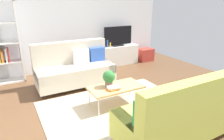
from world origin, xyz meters
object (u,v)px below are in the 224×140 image
at_px(tv_console, 118,55).
at_px(tv, 118,37).
at_px(couch_beige, 75,68).
at_px(storage_trunk, 145,55).
at_px(bottle_0, 107,44).
at_px(vase_0, 101,45).
at_px(table_book_0, 113,89).
at_px(couch_green, 179,115).
at_px(potted_plant, 109,78).
at_px(coffee_table, 116,88).
at_px(bottle_1, 110,45).

height_order(tv_console, tv, tv).
bearing_deg(couch_beige, storage_trunk, -162.38).
bearing_deg(bottle_0, vase_0, 152.38).
bearing_deg(table_book_0, bottle_0, 64.98).
height_order(couch_green, vase_0, couch_green).
xyz_separation_m(tv_console, table_book_0, (-1.58, -2.56, 0.12)).
height_order(tv, storage_trunk, tv).
bearing_deg(potted_plant, table_book_0, -85.97).
bearing_deg(storage_trunk, couch_green, -121.12).
bearing_deg(tv, couch_green, -107.02).
bearing_deg(couch_beige, table_book_0, 99.97).
xyz_separation_m(couch_beige, potted_plant, (0.26, -1.36, 0.16)).
bearing_deg(tv_console, potted_plant, -123.65).
xyz_separation_m(tv, vase_0, (-0.58, 0.07, -0.23)).
distance_m(storage_trunk, bottle_0, 1.60).
height_order(couch_beige, couch_green, same).
height_order(couch_beige, storage_trunk, couch_beige).
bearing_deg(coffee_table, tv, 58.96).
bearing_deg(bottle_1, storage_trunk, -2.45).
relative_size(couch_beige, coffee_table, 1.73).
bearing_deg(storage_trunk, potted_plant, -139.57).
bearing_deg(table_book_0, vase_0, 68.96).
bearing_deg(tv, coffee_table, -121.04).
distance_m(couch_green, potted_plant, 1.55).
height_order(coffee_table, bottle_0, bottle_0).
bearing_deg(couch_beige, bottle_1, -147.22).
distance_m(tv, storage_trunk, 1.32).
bearing_deg(vase_0, tv_console, -4.93).
distance_m(storage_trunk, table_book_0, 3.64).
bearing_deg(bottle_0, couch_beige, -145.34).
xyz_separation_m(couch_green, tv, (1.18, 3.86, 0.51)).
xyz_separation_m(potted_plant, table_book_0, (0.01, -0.16, -0.17)).
relative_size(table_book_0, bottle_1, 1.63).
bearing_deg(coffee_table, potted_plant, 153.40).
relative_size(coffee_table, bottle_0, 4.63).
xyz_separation_m(couch_green, table_book_0, (-0.40, 1.32, -0.00)).
bearing_deg(bottle_0, potted_plant, -116.74).
height_order(coffee_table, storage_trunk, storage_trunk).
bearing_deg(couch_green, coffee_table, 101.58).
relative_size(couch_beige, vase_0, 11.29).
distance_m(tv_console, bottle_0, 0.60).
distance_m(couch_beige, tv_console, 2.12).
distance_m(couch_green, bottle_0, 3.93).
relative_size(tv_console, bottle_0, 5.90).
height_order(vase_0, bottle_1, vase_0).
bearing_deg(tv, potted_plant, -123.87).
height_order(couch_beige, tv_console, couch_beige).
xyz_separation_m(couch_beige, table_book_0, (0.27, -1.52, -0.01)).
bearing_deg(coffee_table, table_book_0, -139.60).
bearing_deg(coffee_table, couch_green, -78.60).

